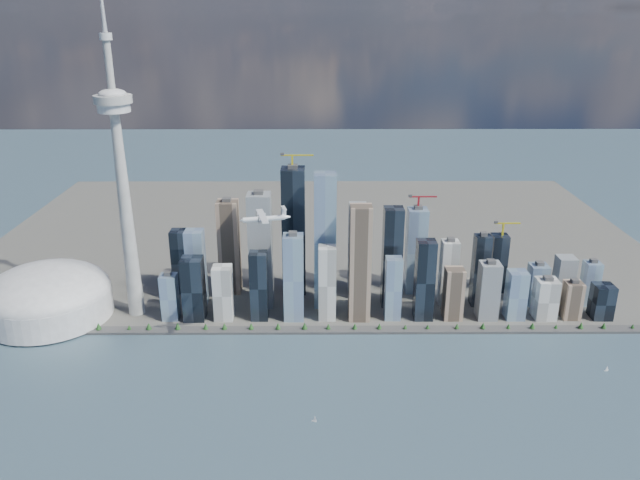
{
  "coord_description": "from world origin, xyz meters",
  "views": [
    {
      "loc": [
        1.3,
        -624.92,
        481.69
      ],
      "look_at": [
        5.67,
        260.0,
        150.96
      ],
      "focal_mm": 35.0,
      "sensor_mm": 36.0,
      "label": 1
    }
  ],
  "objects_px": {
    "sailboat_west": "(315,420)",
    "needle_tower": "(122,177)",
    "airplane": "(265,218)",
    "dome_stadium": "(48,296)",
    "sailboat_east": "(607,369)"
  },
  "relations": [
    {
      "from": "sailboat_west",
      "to": "sailboat_east",
      "type": "relative_size",
      "value": 1.14
    },
    {
      "from": "needle_tower",
      "to": "airplane",
      "type": "relative_size",
      "value": 8.1
    },
    {
      "from": "airplane",
      "to": "sailboat_west",
      "type": "xyz_separation_m",
      "value": [
        65.54,
        -136.94,
        -217.79
      ]
    },
    {
      "from": "dome_stadium",
      "to": "sailboat_east",
      "type": "distance_m",
      "value": 867.35
    },
    {
      "from": "sailboat_west",
      "to": "airplane",
      "type": "bearing_deg",
      "value": 135.95
    },
    {
      "from": "dome_stadium",
      "to": "sailboat_west",
      "type": "relative_size",
      "value": 20.89
    },
    {
      "from": "sailboat_west",
      "to": "sailboat_east",
      "type": "distance_m",
      "value": 427.74
    },
    {
      "from": "airplane",
      "to": "sailboat_west",
      "type": "height_order",
      "value": "airplane"
    },
    {
      "from": "sailboat_east",
      "to": "needle_tower",
      "type": "bearing_deg",
      "value": 159.59
    },
    {
      "from": "needle_tower",
      "to": "sailboat_west",
      "type": "distance_m",
      "value": 476.55
    },
    {
      "from": "sailboat_west",
      "to": "needle_tower",
      "type": "bearing_deg",
      "value": 156.13
    },
    {
      "from": "needle_tower",
      "to": "airplane",
      "type": "distance_m",
      "value": 278.71
    },
    {
      "from": "dome_stadium",
      "to": "sailboat_west",
      "type": "height_order",
      "value": "dome_stadium"
    },
    {
      "from": "dome_stadium",
      "to": "sailboat_east",
      "type": "relative_size",
      "value": 23.81
    },
    {
      "from": "sailboat_west",
      "to": "sailboat_east",
      "type": "height_order",
      "value": "sailboat_west"
    }
  ]
}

